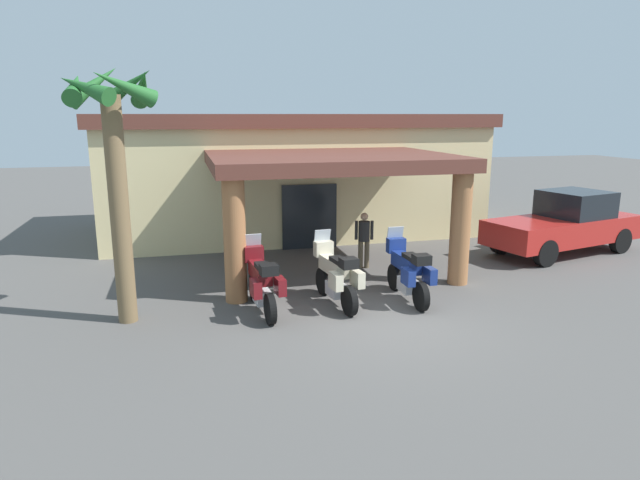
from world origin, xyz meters
TOP-DOWN VIEW (x-y plane):
  - ground_plane at (0.00, 0.00)m, footprint 80.00×80.00m
  - motel_building at (0.04, 9.79)m, footprint 13.55×11.85m
  - motorcycle_maroon at (-2.46, 1.21)m, footprint 0.73×2.21m
  - motorcycle_cream at (-0.73, 1.27)m, footprint 0.76×2.21m
  - motorcycle_blue at (0.99, 1.14)m, footprint 0.70×2.21m
  - pedestrian at (0.92, 4.05)m, footprint 0.52×0.32m
  - pickup_truck_red at (7.61, 4.07)m, footprint 5.49×3.02m
  - palm_tree_roadside at (-5.31, 1.44)m, footprint 1.95×2.02m

SIDE VIEW (x-z plane):
  - ground_plane at x=0.00m, z-range 0.00..0.00m
  - motorcycle_maroon at x=-2.46m, z-range -0.11..1.50m
  - motorcycle_cream at x=-0.73m, z-range -0.11..1.50m
  - motorcycle_blue at x=0.99m, z-range -0.11..1.50m
  - pedestrian at x=0.92m, z-range 0.12..1.72m
  - pickup_truck_red at x=7.61m, z-range -0.04..1.91m
  - motel_building at x=0.04m, z-range 0.04..4.34m
  - palm_tree_roadside at x=-5.31m, z-range 1.06..6.44m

